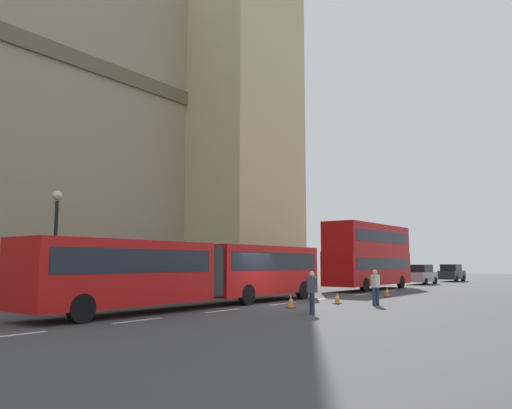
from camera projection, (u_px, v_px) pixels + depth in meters
ground_plane at (268, 305)px, 24.23m from camera, size 160.00×160.00×0.00m
lane_centre_marking at (282, 304)px, 25.20m from camera, size 39.00×0.16×0.01m
articulated_bus at (200, 269)px, 23.49m from camera, size 17.39×2.54×2.90m
double_decker_bus at (369, 254)px, 38.63m from camera, size 10.66×2.54×4.90m
sedan_lead at (421, 275)px, 48.14m from camera, size 4.40×1.86×1.85m
sedan_trailing at (452, 273)px, 55.47m from camera, size 4.40×1.86×1.85m
traffic_cone_west at (291, 302)px, 22.88m from camera, size 0.36×0.36×0.58m
traffic_cone_middle at (337, 298)px, 25.19m from camera, size 0.36×0.36×0.58m
traffic_cone_east at (387, 292)px, 30.56m from camera, size 0.36×0.36×0.58m
street_lamp at (55, 240)px, 22.63m from camera, size 0.44×0.44×5.27m
pedestrian_near_cones at (312, 291)px, 20.13m from camera, size 0.45×0.45×1.69m
pedestrian_by_kerb at (375, 286)px, 24.18m from camera, size 0.41×0.47×1.69m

